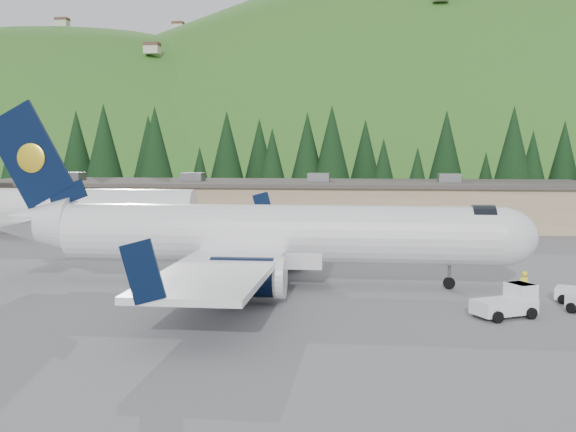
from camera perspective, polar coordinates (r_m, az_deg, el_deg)
The scene contains 8 objects.
ground at distance 47.39m, azimuth -0.82°, elevation -5.49°, with size 600.00×600.00×0.00m, color #5E5E63.
airliner at distance 47.04m, azimuth -2.12°, elevation -1.58°, with size 36.48×34.18×12.16m.
second_airliner at distance 75.03m, azimuth -17.83°, elevation 0.80°, with size 27.50×11.00×10.05m.
baggage_tug_a at distance 40.16m, azimuth 17.04°, elevation -6.54°, with size 3.67×3.10×1.75m.
terminal_building at distance 85.11m, azimuth -0.93°, elevation 1.08°, with size 71.00×17.00×6.10m.
ramp_worker at distance 43.95m, azimuth 18.13°, elevation -5.36°, with size 0.68×0.45×1.88m, color yellow.
tree_line at distance 108.81m, azimuth -2.83°, elevation 4.74°, with size 112.47×18.85×14.45m.
hills at distance 273.76m, azimuth 16.58°, elevation -14.51°, with size 614.00×330.00×300.00m.
Camera 1 is at (5.91, -46.18, 8.85)m, focal length 45.00 mm.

